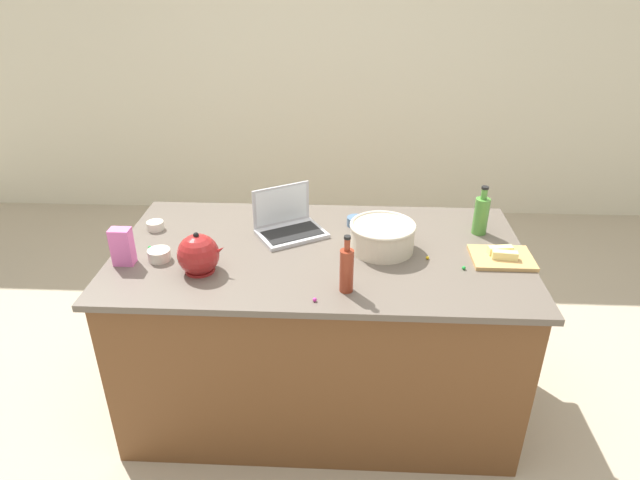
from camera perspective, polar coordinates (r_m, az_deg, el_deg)
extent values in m
plane|color=#B7A88E|center=(3.08, 0.00, -15.84)|extent=(12.00, 12.00, 0.00)
cube|color=beige|center=(4.78, 1.53, 17.81)|extent=(8.00, 0.10, 2.60)
cube|color=brown|center=(2.80, 0.00, -9.38)|extent=(1.83, 0.95, 0.87)
cube|color=#60564C|center=(2.55, 0.00, -1.29)|extent=(1.89, 1.01, 0.03)
cube|color=#B7B7BC|center=(2.67, -2.96, 0.65)|extent=(0.38, 0.35, 0.02)
cube|color=black|center=(2.66, -2.88, 0.76)|extent=(0.31, 0.27, 0.00)
cube|color=#B7B7BC|center=(2.72, -4.04, 3.67)|extent=(0.26, 0.16, 0.20)
cube|color=silver|center=(2.71, -3.99, 3.63)|extent=(0.23, 0.14, 0.18)
cylinder|color=beige|center=(2.53, 6.49, 0.26)|extent=(0.29, 0.29, 0.12)
cylinder|color=black|center=(2.53, 6.49, 0.39)|extent=(0.24, 0.24, 0.11)
torus|color=beige|center=(2.51, 6.56, 1.52)|extent=(0.30, 0.30, 0.02)
cylinder|color=#4C8C38|center=(2.77, 16.38, 2.39)|extent=(0.07, 0.07, 0.18)
cylinder|color=#4C8C38|center=(2.72, 16.70, 4.61)|extent=(0.03, 0.03, 0.05)
cylinder|color=black|center=(2.71, 16.79, 5.22)|extent=(0.03, 0.03, 0.01)
cylinder|color=maroon|center=(2.20, 2.78, -3.22)|extent=(0.06, 0.06, 0.19)
cylinder|color=maroon|center=(2.14, 2.85, -0.49)|extent=(0.02, 0.02, 0.05)
cylinder|color=black|center=(2.13, 2.87, 0.27)|extent=(0.03, 0.03, 0.01)
cylinder|color=maroon|center=(2.43, -12.36, -3.02)|extent=(0.13, 0.13, 0.01)
sphere|color=maroon|center=(2.39, -12.53, -1.47)|extent=(0.18, 0.18, 0.18)
cone|color=maroon|center=(2.37, -10.58, -1.15)|extent=(0.08, 0.03, 0.07)
sphere|color=black|center=(2.35, -12.76, 0.50)|extent=(0.02, 0.02, 0.02)
cube|color=tan|center=(2.59, 18.36, -1.76)|extent=(0.27, 0.21, 0.02)
cube|color=#F4E58C|center=(2.56, 18.65, -1.49)|extent=(0.11, 0.05, 0.04)
cube|color=#F4E58C|center=(2.60, 18.23, -1.00)|extent=(0.11, 0.05, 0.04)
cylinder|color=slate|center=(2.77, 3.73, 1.95)|extent=(0.09, 0.09, 0.04)
cylinder|color=beige|center=(2.84, -16.75, 1.45)|extent=(0.08, 0.08, 0.04)
cylinder|color=beige|center=(2.55, -16.36, -1.49)|extent=(0.10, 0.10, 0.05)
cube|color=pink|center=(2.54, -19.86, -0.65)|extent=(0.09, 0.06, 0.17)
sphere|color=#CC3399|center=(2.18, -0.63, -6.22)|extent=(0.02, 0.02, 0.02)
sphere|color=green|center=(2.66, -17.27, -0.77)|extent=(0.02, 0.02, 0.02)
sphere|color=yellow|center=(2.51, 11.10, -1.82)|extent=(0.02, 0.02, 0.02)
sphere|color=green|center=(2.46, 14.72, -2.82)|extent=(0.02, 0.02, 0.02)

